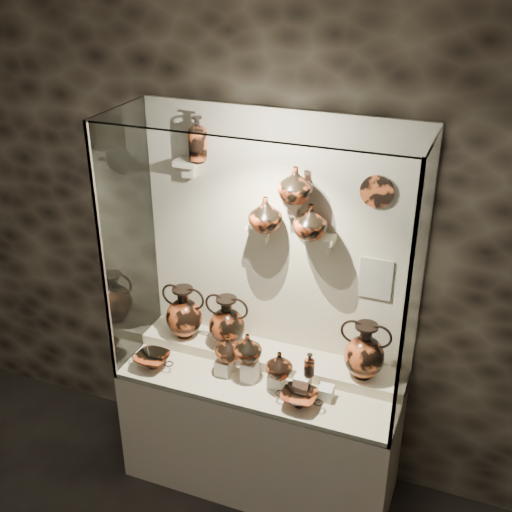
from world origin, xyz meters
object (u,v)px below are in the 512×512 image
at_px(amphora_right, 365,350).
at_px(ovoid_vase_c, 310,221).
at_px(kylix_left, 153,359).
at_px(jug_a, 228,348).
at_px(jug_c, 279,364).
at_px(ovoid_vase_a, 265,214).
at_px(amphora_left, 184,312).
at_px(lekythos_tall, 198,137).
at_px(lekythos_small, 310,363).
at_px(amphora_mid, 227,321).
at_px(jug_b, 248,347).
at_px(kylix_right, 299,397).
at_px(ovoid_vase_b, 295,185).

relative_size(amphora_right, ovoid_vase_c, 1.79).
bearing_deg(kylix_left, jug_a, -9.10).
relative_size(jug_c, ovoid_vase_a, 0.82).
bearing_deg(amphora_left, jug_c, -14.00).
height_order(jug_a, ovoid_vase_a, ovoid_vase_a).
relative_size(amphora_right, lekythos_tall, 1.22).
bearing_deg(amphora_right, ovoid_vase_a, 159.23).
xyz_separation_m(amphora_left, ovoid_vase_c, (0.80, 0.05, 0.74)).
height_order(lekythos_small, ovoid_vase_a, ovoid_vase_a).
xyz_separation_m(amphora_mid, jug_b, (0.22, -0.19, -0.02)).
bearing_deg(jug_b, lekythos_tall, 131.26).
relative_size(jug_a, lekythos_tall, 0.55).
height_order(jug_b, kylix_right, jug_b).
distance_m(jug_b, ovoid_vase_b, 1.01).
distance_m(jug_a, ovoid_vase_a, 0.85).
distance_m(amphora_left, amphora_mid, 0.30).
bearing_deg(amphora_left, kylix_right, -17.07).
bearing_deg(ovoid_vase_c, amphora_mid, -179.50).
distance_m(ovoid_vase_a, ovoid_vase_b, 0.26).
bearing_deg(jug_b, kylix_right, -35.62).
bearing_deg(amphora_mid, ovoid_vase_a, 16.14).
height_order(amphora_left, lekythos_small, amphora_left).
xyz_separation_m(jug_a, ovoid_vase_c, (0.42, 0.23, 0.81)).
height_order(lekythos_tall, ovoid_vase_c, lekythos_tall).
distance_m(jug_a, ovoid_vase_c, 0.94).
height_order(jug_b, ovoid_vase_c, ovoid_vase_c).
distance_m(kylix_left, ovoid_vase_c, 1.33).
distance_m(amphora_left, kylix_left, 0.36).
xyz_separation_m(jug_a, jug_b, (0.13, 0.00, 0.04)).
bearing_deg(jug_a, kylix_left, -174.75).
height_order(jug_a, kylix_left, jug_a).
relative_size(amphora_left, kylix_right, 1.31).
xyz_separation_m(jug_a, ovoid_vase_b, (0.32, 0.23, 1.01)).
relative_size(ovoid_vase_a, ovoid_vase_b, 1.01).
distance_m(amphora_mid, lekythos_tall, 1.16).
bearing_deg(amphora_mid, jug_b, -34.34).
relative_size(jug_c, lekythos_small, 0.97).
relative_size(jug_b, kylix_right, 0.67).
relative_size(amphora_left, ovoid_vase_b, 1.74).
bearing_deg(amphora_left, kylix_left, -101.98).
bearing_deg(amphora_left, amphora_right, 2.37).
height_order(amphora_right, ovoid_vase_a, ovoid_vase_a).
distance_m(amphora_left, lekythos_small, 0.92).
distance_m(jug_a, lekythos_tall, 1.26).
xyz_separation_m(lekythos_small, ovoid_vase_b, (-0.19, 0.23, 0.98)).
distance_m(amphora_mid, jug_a, 0.22).
bearing_deg(lekythos_tall, lekythos_small, -26.50).
xyz_separation_m(amphora_mid, kylix_left, (-0.37, -0.30, -0.19)).
distance_m(amphora_mid, ovoid_vase_c, 0.90).
height_order(lekythos_small, lekythos_tall, lekythos_tall).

